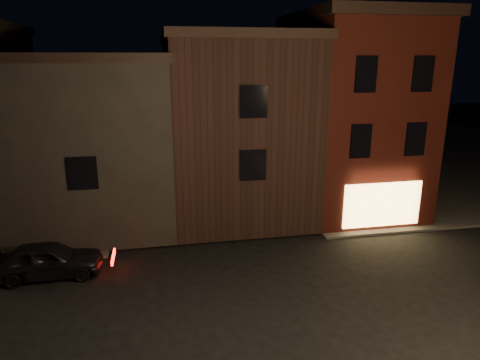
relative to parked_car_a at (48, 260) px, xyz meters
name	(u,v)px	position (x,y,z in m)	size (l,w,h in m)	color
ground	(244,310)	(7.10, -3.81, -0.71)	(120.00, 120.00, 0.00)	black
sidewalk_far_right	(423,157)	(27.10, 16.19, -0.65)	(30.00, 30.00, 0.12)	#2D2B28
corner_building	(352,113)	(15.10, 5.67, 4.69)	(6.50, 8.50, 10.50)	#3D100B
row_building_a	(233,124)	(8.60, 6.69, 4.13)	(7.30, 10.30, 9.40)	black
row_building_b	(96,137)	(1.35, 6.69, 3.63)	(7.80, 10.30, 8.40)	black
parked_car_a	(48,260)	(0.00, 0.00, 0.00)	(1.67, 4.15, 1.41)	black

